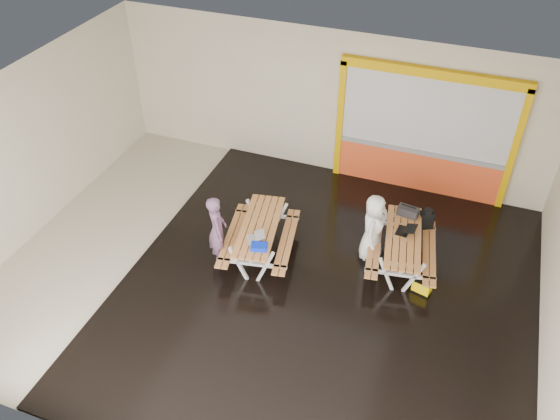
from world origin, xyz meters
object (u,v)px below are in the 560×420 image
at_px(person_right, 373,228).
at_px(blue_pouch, 259,247).
at_px(person_left, 217,230).
at_px(laptop_left, 255,238).
at_px(fluke_bag, 422,286).
at_px(picnic_table_left, 260,233).
at_px(picnic_table_right, 402,244).
at_px(dark_case, 375,264).
at_px(toolbox, 408,211).
at_px(backpack, 427,219).
at_px(laptop_right, 406,230).

height_order(person_right, blue_pouch, person_right).
xyz_separation_m(person_left, laptop_left, (0.77, 0.03, 0.01)).
relative_size(blue_pouch, fluke_bag, 0.75).
distance_m(person_left, laptop_left, 0.77).
height_order(picnic_table_left, blue_pouch, blue_pouch).
xyz_separation_m(picnic_table_right, blue_pouch, (-2.43, -1.30, 0.24)).
bearing_deg(picnic_table_left, person_left, -147.26).
xyz_separation_m(person_right, dark_case, (0.17, -0.25, -0.67)).
distance_m(person_left, toolbox, 3.76).
bearing_deg(fluke_bag, dark_case, 159.52).
xyz_separation_m(picnic_table_right, toolbox, (-0.06, 0.67, 0.27)).
bearing_deg(fluke_bag, backpack, 98.88).
height_order(picnic_table_right, person_left, person_left).
bearing_deg(fluke_bag, laptop_right, 125.74).
height_order(picnic_table_left, laptop_left, laptop_left).
distance_m(laptop_left, toolbox, 3.09).
bearing_deg(backpack, picnic_table_right, -112.12).
distance_m(person_left, dark_case, 3.14).
distance_m(picnic_table_left, picnic_table_right, 2.76).
bearing_deg(toolbox, laptop_left, -145.19).
xyz_separation_m(picnic_table_left, dark_case, (2.25, 0.44, -0.48)).
relative_size(picnic_table_left, blue_pouch, 7.27).
relative_size(person_right, laptop_left, 3.39).
height_order(laptop_left, dark_case, laptop_left).
relative_size(picnic_table_right, dark_case, 5.22).
relative_size(laptop_right, toolbox, 0.89).
distance_m(person_right, laptop_left, 2.28).
bearing_deg(toolbox, person_right, -129.13).
bearing_deg(picnic_table_right, person_right, 178.95).
bearing_deg(laptop_left, picnic_table_left, 101.80).
bearing_deg(backpack, person_left, -152.65).
height_order(toolbox, backpack, toolbox).
bearing_deg(picnic_table_right, person_left, -161.61).
relative_size(picnic_table_right, laptop_right, 5.39).
bearing_deg(dark_case, laptop_left, -158.49).
bearing_deg(laptop_right, toolbox, 96.57).
bearing_deg(fluke_bag, picnic_table_right, 131.99).
distance_m(picnic_table_left, toolbox, 2.96).
relative_size(backpack, fluke_bag, 1.13).
xyz_separation_m(laptop_right, backpack, (0.31, 0.65, -0.12)).
distance_m(picnic_table_right, backpack, 0.86).
xyz_separation_m(picnic_table_left, blue_pouch, (0.24, -0.62, 0.23)).
height_order(picnic_table_right, fluke_bag, picnic_table_right).
height_order(person_left, person_right, person_left).
relative_size(toolbox, dark_case, 1.09).
bearing_deg(fluke_bag, person_right, 151.83).
relative_size(laptop_right, backpack, 0.86).
xyz_separation_m(toolbox, dark_case, (-0.37, -0.91, -0.73)).
xyz_separation_m(laptop_left, fluke_bag, (3.13, 0.49, -0.63)).
xyz_separation_m(person_right, toolbox, (0.54, 0.66, 0.06)).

